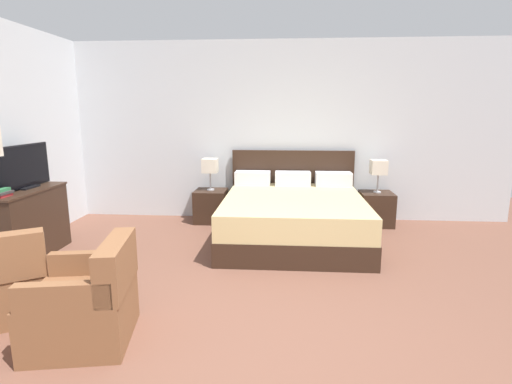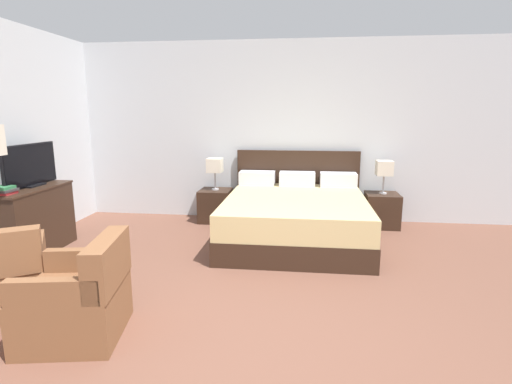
% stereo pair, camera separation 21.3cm
% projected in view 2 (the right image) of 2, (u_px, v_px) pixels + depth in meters
% --- Properties ---
extents(ground_plane, '(11.09, 11.09, 0.00)m').
position_uv_depth(ground_plane, '(238.00, 356.00, 2.77)').
color(ground_plane, brown).
extents(wall_back, '(7.26, 0.06, 2.71)m').
position_uv_depth(wall_back, '(277.00, 132.00, 6.12)').
color(wall_back, silver).
rests_on(wall_back, ground).
extents(bed, '(1.86, 2.13, 1.08)m').
position_uv_depth(bed, '(295.00, 216.00, 5.24)').
color(bed, '#332116').
rests_on(bed, ground).
extents(nightstand_left, '(0.47, 0.47, 0.49)m').
position_uv_depth(nightstand_left, '(216.00, 205.00, 6.13)').
color(nightstand_left, '#332116').
rests_on(nightstand_left, ground).
extents(nightstand_right, '(0.47, 0.47, 0.49)m').
position_uv_depth(nightstand_right, '(382.00, 210.00, 5.84)').
color(nightstand_right, '#332116').
rests_on(nightstand_right, ground).
extents(table_lamp_left, '(0.22, 0.22, 0.48)m').
position_uv_depth(table_lamp_left, '(215.00, 166.00, 6.01)').
color(table_lamp_left, '#B7B7BC').
rests_on(table_lamp_left, nightstand_left).
extents(table_lamp_right, '(0.22, 0.22, 0.48)m').
position_uv_depth(table_lamp_right, '(384.00, 169.00, 5.72)').
color(table_lamp_right, '#B7B7BC').
rests_on(table_lamp_right, nightstand_right).
extents(dresser, '(0.48, 1.10, 0.80)m').
position_uv_depth(dresser, '(30.00, 220.00, 4.70)').
color(dresser, '#332116').
rests_on(dresser, ground).
extents(tv, '(0.18, 0.89, 0.50)m').
position_uv_depth(tv, '(30.00, 166.00, 4.67)').
color(tv, black).
rests_on(tv, dresser).
extents(book_red_cover, '(0.25, 0.18, 0.03)m').
position_uv_depth(book_red_cover, '(2.00, 193.00, 4.26)').
color(book_red_cover, '#B7282D').
rests_on(book_red_cover, dresser).
extents(book_blue_cover, '(0.23, 0.21, 0.03)m').
position_uv_depth(book_blue_cover, '(4.00, 190.00, 4.26)').
color(book_blue_cover, '#383333').
rests_on(book_blue_cover, book_red_cover).
extents(book_small_top, '(0.22, 0.20, 0.03)m').
position_uv_depth(book_small_top, '(1.00, 188.00, 4.25)').
color(book_small_top, '#2D7042').
rests_on(book_small_top, book_blue_cover).
extents(armchair_by_window, '(0.95, 0.95, 0.76)m').
position_uv_depth(armchair_by_window, '(1.00, 279.00, 3.34)').
color(armchair_by_window, brown).
rests_on(armchair_by_window, ground).
extents(armchair_companion, '(0.80, 0.79, 0.76)m').
position_uv_depth(armchair_companion, '(79.00, 300.00, 2.97)').
color(armchair_companion, brown).
rests_on(armchair_companion, ground).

